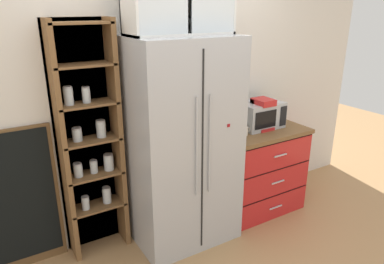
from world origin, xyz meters
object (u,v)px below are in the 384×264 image
(refrigerator, at_px, (182,144))
(bottle_clear, at_px, (257,116))
(chalkboard_menu, at_px, (20,200))
(microwave, at_px, (259,115))
(mug_sage, at_px, (279,118))
(bottle_green, at_px, (226,120))
(coffee_maker, at_px, (261,113))
(mug_cream, at_px, (244,131))

(refrigerator, relative_size, bottle_clear, 7.04)
(chalkboard_menu, bearing_deg, refrigerator, -12.92)
(microwave, distance_m, chalkboard_menu, 2.31)
(mug_sage, relative_size, bottle_green, 0.38)
(coffee_maker, xyz_separation_m, mug_sage, (0.31, 0.05, -0.11))
(coffee_maker, bearing_deg, mug_sage, 8.94)
(microwave, xyz_separation_m, bottle_green, (-0.39, 0.04, -0.00))
(bottle_green, distance_m, chalkboard_menu, 1.92)
(microwave, xyz_separation_m, chalkboard_menu, (-2.26, 0.23, -0.42))
(coffee_maker, bearing_deg, microwave, 63.24)
(microwave, bearing_deg, coffee_maker, -116.76)
(mug_cream, bearing_deg, chalkboard_menu, 170.08)
(mug_cream, height_order, bottle_clear, bottle_clear)
(chalkboard_menu, bearing_deg, coffee_maker, -6.81)
(mug_cream, bearing_deg, coffee_maker, 16.45)
(microwave, height_order, bottle_clear, bottle_clear)
(chalkboard_menu, bearing_deg, mug_sage, -4.93)
(mug_cream, distance_m, chalkboard_menu, 2.03)
(mug_sage, bearing_deg, coffee_maker, -171.06)
(bottle_green, xyz_separation_m, bottle_clear, (0.37, -0.03, -0.01))
(refrigerator, relative_size, mug_sage, 17.27)
(mug_cream, xyz_separation_m, bottle_clear, (0.26, 0.12, 0.07))
(bottle_clear, bearing_deg, refrigerator, -175.03)
(refrigerator, height_order, mug_cream, refrigerator)
(bottle_clear, bearing_deg, bottle_green, 174.76)
(coffee_maker, xyz_separation_m, chalkboard_menu, (-2.24, 0.27, -0.44))
(mug_cream, relative_size, mug_sage, 1.02)
(mug_sage, height_order, bottle_green, bottle_green)
(microwave, bearing_deg, bottle_clear, 171.28)
(mug_sage, bearing_deg, chalkboard_menu, 175.07)
(mug_sage, bearing_deg, bottle_clear, -179.49)
(coffee_maker, relative_size, chalkboard_menu, 0.26)
(bottle_green, relative_size, bottle_clear, 1.09)
(mug_cream, distance_m, bottle_clear, 0.30)
(bottle_clear, bearing_deg, coffee_maker, -90.00)
(coffee_maker, height_order, bottle_green, coffee_maker)
(microwave, distance_m, coffee_maker, 0.05)
(mug_sage, xyz_separation_m, bottle_clear, (-0.31, -0.00, 0.07))
(bottle_clear, bearing_deg, chalkboard_menu, 174.33)
(bottle_clear, bearing_deg, mug_cream, -154.97)
(mug_cream, height_order, bottle_green, bottle_green)
(bottle_green, bearing_deg, coffee_maker, -12.16)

